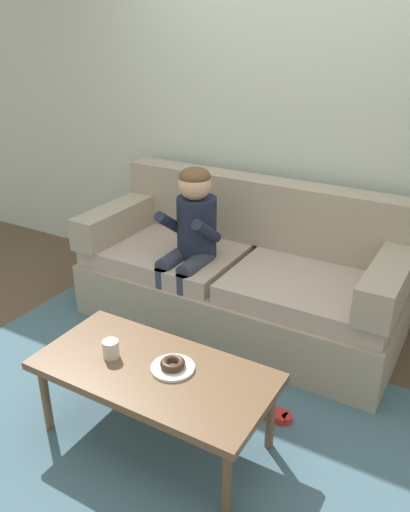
# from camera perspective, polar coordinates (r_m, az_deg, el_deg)

# --- Properties ---
(ground) EXTENTS (10.00, 10.00, 0.00)m
(ground) POSITION_cam_1_polar(r_m,az_deg,el_deg) (3.04, -1.89, -14.95)
(ground) COLOR brown
(wall_back) EXTENTS (8.00, 0.10, 2.80)m
(wall_back) POSITION_cam_1_polar(r_m,az_deg,el_deg) (3.64, 9.98, 15.83)
(wall_back) COLOR beige
(wall_back) RESTS_ON ground
(area_rug) EXTENTS (2.92, 1.81, 0.01)m
(area_rug) POSITION_cam_1_polar(r_m,az_deg,el_deg) (2.88, -4.65, -17.56)
(area_rug) COLOR #476675
(area_rug) RESTS_ON ground
(couch) EXTENTS (2.11, 0.90, 0.95)m
(couch) POSITION_cam_1_polar(r_m,az_deg,el_deg) (3.52, 4.02, -2.35)
(couch) COLOR tan
(couch) RESTS_ON ground
(coffee_table) EXTENTS (1.15, 0.57, 0.43)m
(coffee_table) POSITION_cam_1_polar(r_m,az_deg,el_deg) (2.55, -5.64, -12.93)
(coffee_table) COLOR brown
(coffee_table) RESTS_ON ground
(person_child) EXTENTS (0.34, 0.58, 1.10)m
(person_child) POSITION_cam_1_polar(r_m,az_deg,el_deg) (3.33, -1.61, 2.31)
(person_child) COLOR #1E2338
(person_child) RESTS_ON ground
(plate) EXTENTS (0.21, 0.21, 0.01)m
(plate) POSITION_cam_1_polar(r_m,az_deg,el_deg) (2.51, -3.56, -12.16)
(plate) COLOR white
(plate) RESTS_ON coffee_table
(donut) EXTENTS (0.15, 0.15, 0.04)m
(donut) POSITION_cam_1_polar(r_m,az_deg,el_deg) (2.49, -3.57, -11.70)
(donut) COLOR #422619
(donut) RESTS_ON plate
(mug) EXTENTS (0.08, 0.08, 0.09)m
(mug) POSITION_cam_1_polar(r_m,az_deg,el_deg) (2.60, -10.31, -10.01)
(mug) COLOR silver
(mug) RESTS_ON coffee_table
(toy_controller) EXTENTS (0.23, 0.09, 0.05)m
(toy_controller) POSITION_cam_1_polar(r_m,az_deg,el_deg) (2.90, 7.37, -16.86)
(toy_controller) COLOR red
(toy_controller) RESTS_ON ground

